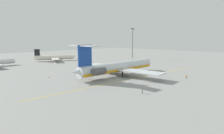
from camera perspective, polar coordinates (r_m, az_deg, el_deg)
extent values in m
plane|color=gray|center=(73.84, 9.42, -3.99)|extent=(356.87, 356.87, 0.00)
cylinder|color=silver|center=(82.48, 2.02, 0.03)|extent=(41.23, 6.23, 4.38)
cone|color=silver|center=(98.18, 10.36, 1.28)|extent=(4.75, 4.41, 4.21)
cone|color=silver|center=(69.28, -9.84, -1.43)|extent=(6.55, 4.01, 3.72)
cube|color=orange|center=(82.63, 2.02, -0.65)|extent=(40.32, 6.28, 0.96)
cube|color=silver|center=(91.31, -2.71, 0.38)|extent=(9.49, 19.07, 0.44)
cube|color=silver|center=(76.03, 8.66, -1.39)|extent=(7.92, 18.63, 0.44)
cylinder|color=#515156|center=(75.77, -7.36, -0.56)|extent=(5.59, 2.79, 2.54)
cube|color=silver|center=(75.17, -7.01, -0.63)|extent=(3.35, 1.54, 0.53)
cylinder|color=#515156|center=(70.32, -3.91, -1.22)|extent=(5.59, 2.79, 2.54)
cube|color=silver|center=(70.90, -4.31, -1.15)|extent=(3.35, 1.54, 0.53)
cube|color=#19429E|center=(70.09, -8.11, 3.41)|extent=(5.95, 0.71, 7.76)
cube|color=silver|center=(72.48, -10.11, 6.36)|extent=(4.39, 6.57, 0.31)
cube|color=silver|center=(66.78, -6.71, 6.25)|extent=(4.39, 6.57, 0.31)
cylinder|color=black|center=(92.14, 7.43, -0.38)|extent=(0.48, 0.48, 3.32)
cylinder|color=black|center=(84.29, -0.35, -1.15)|extent=(0.48, 0.48, 3.32)
cylinder|color=black|center=(79.46, 3.15, -1.77)|extent=(0.48, 0.48, 3.32)
cone|color=silver|center=(130.25, -27.26, 1.71)|extent=(2.83, 3.21, 3.00)
cylinder|color=silver|center=(141.18, -16.78, 2.79)|extent=(25.68, 14.74, 3.23)
cone|color=silver|center=(142.72, -11.36, 3.05)|extent=(3.72, 3.91, 3.07)
cube|color=silver|center=(148.93, -16.99, 2.94)|extent=(9.62, 13.14, 0.39)
cube|color=silver|center=(133.49, -16.53, 2.34)|extent=(9.62, 13.14, 0.39)
cube|color=black|center=(140.56, -21.51, 4.09)|extent=(3.31, 1.83, 4.40)
cylinder|color=black|center=(141.32, -16.75, 2.22)|extent=(0.39, 0.39, 2.17)
cylinder|color=black|center=(81.39, 21.27, -3.00)|extent=(0.10, 0.10, 0.82)
cylinder|color=black|center=(81.46, 21.36, -3.00)|extent=(0.10, 0.10, 0.82)
cylinder|color=orange|center=(81.29, 21.35, -2.49)|extent=(0.28, 0.28, 0.65)
sphere|color=#DBB28E|center=(81.21, 21.36, -2.18)|extent=(0.26, 0.26, 0.26)
cylinder|color=orange|center=(81.20, 21.23, -2.47)|extent=(0.08, 0.08, 0.55)
cylinder|color=orange|center=(81.36, 21.46, -2.47)|extent=(0.08, 0.08, 0.55)
cylinder|color=black|center=(109.07, -0.05, 0.42)|extent=(0.10, 0.10, 0.79)
cylinder|color=black|center=(108.94, -0.08, 0.41)|extent=(0.10, 0.10, 0.79)
cylinder|color=gray|center=(108.91, -0.07, 0.79)|extent=(0.27, 0.27, 0.63)
sphere|color=tan|center=(108.85, -0.07, 1.01)|extent=(0.25, 0.25, 0.25)
cylinder|color=gray|center=(109.06, -0.03, 0.81)|extent=(0.07, 0.07, 0.53)
cylinder|color=gray|center=(108.74, -0.10, 0.79)|extent=(0.07, 0.07, 0.53)
cylinder|color=black|center=(56.80, 8.97, -7.41)|extent=(0.10, 0.10, 0.81)
cylinder|color=black|center=(56.84, 9.11, -7.40)|extent=(0.10, 0.10, 0.81)
cylinder|color=gray|center=(56.63, 9.06, -6.71)|extent=(0.27, 0.27, 0.64)
sphere|color=brown|center=(56.51, 9.07, -6.27)|extent=(0.25, 0.25, 0.25)
cylinder|color=gray|center=(56.56, 8.89, -6.69)|extent=(0.07, 0.07, 0.54)
cylinder|color=gray|center=(56.68, 9.23, -6.66)|extent=(0.07, 0.07, 0.54)
cone|color=#EA590F|center=(82.03, -18.32, -2.85)|extent=(0.40, 0.40, 0.55)
cube|color=gold|center=(77.51, 7.09, -3.34)|extent=(87.00, 9.12, 0.01)
cylinder|color=slate|center=(155.41, 6.14, 6.93)|extent=(0.70, 0.70, 22.94)
cube|color=#424244|center=(155.53, 6.21, 11.34)|extent=(4.00, 0.60, 0.60)
cube|color=#2D2D30|center=(154.32, 5.87, 11.24)|extent=(0.70, 0.50, 0.44)
cube|color=#2D2D30|center=(156.70, 6.55, 11.19)|extent=(0.70, 0.50, 0.44)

